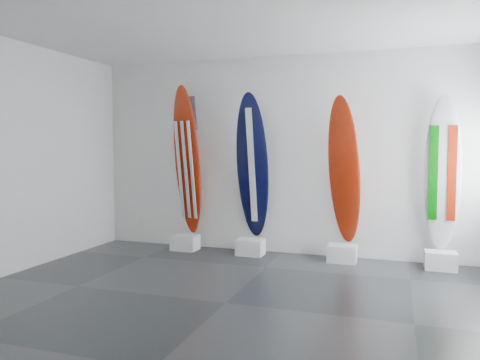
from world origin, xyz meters
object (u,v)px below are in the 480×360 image
(surfboard_navy, at_px, (252,166))
(surfboard_italy, at_px, (443,173))
(surfboard_swiss, at_px, (344,171))
(surfboard_usa, at_px, (187,161))

(surfboard_navy, bearing_deg, surfboard_italy, 2.81)
(surfboard_navy, height_order, surfboard_italy, surfboard_navy)
(surfboard_navy, distance_m, surfboard_italy, 2.65)
(surfboard_navy, xyz_separation_m, surfboard_swiss, (1.36, 0.00, -0.04))
(surfboard_usa, height_order, surfboard_swiss, surfboard_usa)
(surfboard_navy, bearing_deg, surfboard_swiss, 2.81)
(surfboard_italy, bearing_deg, surfboard_usa, -175.69)
(surfboard_navy, bearing_deg, surfboard_usa, -177.19)
(surfboard_usa, relative_size, surfboard_navy, 1.06)
(surfboard_usa, bearing_deg, surfboard_italy, 18.54)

